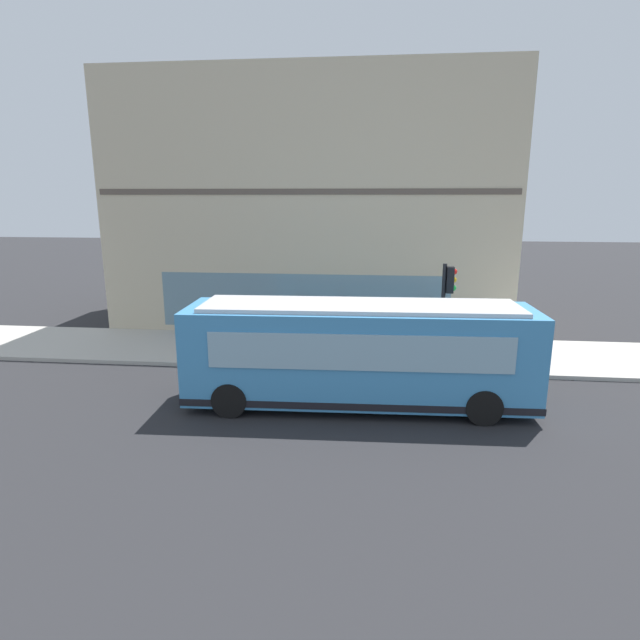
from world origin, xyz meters
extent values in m
plane|color=#262628|center=(0.00, 0.00, 0.00)|extent=(120.00, 120.00, 0.00)
cube|color=#B2ADA3|center=(4.88, 0.00, 0.07)|extent=(4.56, 40.00, 0.15)
cube|color=beige|center=(11.40, 0.00, 5.68)|extent=(8.48, 18.02, 11.36)
cube|color=brown|center=(7.31, 0.00, 6.25)|extent=(0.36, 17.66, 0.24)
cube|color=slate|center=(7.21, 0.00, 1.60)|extent=(0.12, 12.61, 2.40)
cube|color=#3F8CC6|center=(-0.22, -2.67, 1.60)|extent=(2.83, 10.08, 2.70)
cube|color=silver|center=(-0.22, -2.67, 3.01)|extent=(2.42, 9.07, 0.12)
cube|color=#8CB2C6|center=(-0.38, 2.31, 2.05)|extent=(2.20, 0.15, 1.20)
cube|color=#8CB2C6|center=(1.05, -2.63, 2.00)|extent=(0.33, 8.20, 1.00)
cube|color=#8CB2C6|center=(-1.49, -2.71, 2.00)|extent=(0.33, 8.20, 1.00)
cube|color=black|center=(-0.22, -2.67, 0.43)|extent=(2.87, 10.12, 0.20)
cylinder|color=black|center=(0.81, 0.97, 0.50)|extent=(0.33, 1.01, 1.00)
cylinder|color=black|center=(-1.49, 0.89, 0.50)|extent=(0.33, 1.01, 1.00)
cylinder|color=black|center=(1.04, -6.03, 0.50)|extent=(0.33, 1.01, 1.00)
cylinder|color=black|center=(-1.25, -6.10, 0.50)|extent=(0.33, 1.01, 1.00)
cylinder|color=black|center=(3.06, -5.44, 2.00)|extent=(0.14, 0.14, 3.69)
cube|color=black|center=(3.06, -5.63, 3.29)|extent=(0.32, 0.24, 0.90)
sphere|color=red|center=(3.06, -5.76, 3.57)|extent=(0.20, 0.20, 0.20)
sphere|color=yellow|center=(3.06, -5.76, 3.29)|extent=(0.20, 0.20, 0.20)
sphere|color=green|center=(3.06, -5.76, 3.01)|extent=(0.20, 0.20, 0.20)
cylinder|color=gold|center=(6.29, -2.34, 0.43)|extent=(0.24, 0.24, 0.55)
sphere|color=gold|center=(6.29, -2.34, 0.78)|extent=(0.22, 0.22, 0.22)
cylinder|color=gold|center=(6.29, -2.51, 0.48)|extent=(0.10, 0.12, 0.10)
cylinder|color=gold|center=(6.46, -2.34, 0.48)|extent=(0.12, 0.10, 0.10)
cylinder|color=#99994C|center=(4.63, 3.06, 0.58)|extent=(0.14, 0.14, 0.86)
cylinder|color=#99994C|center=(4.47, 3.14, 0.58)|extent=(0.14, 0.14, 0.86)
cylinder|color=#B23338|center=(4.55, 3.10, 1.35)|extent=(0.32, 0.32, 0.68)
sphere|color=brown|center=(4.55, 3.10, 1.80)|extent=(0.23, 0.23, 0.23)
cylinder|color=#99994C|center=(4.39, -1.45, 0.56)|extent=(0.14, 0.14, 0.83)
cylinder|color=#99994C|center=(4.40, -1.63, 0.56)|extent=(0.14, 0.14, 0.83)
cylinder|color=#3359A5|center=(4.39, -1.54, 1.31)|extent=(0.32, 0.32, 0.66)
sphere|color=#9E704C|center=(4.39, -1.54, 1.75)|extent=(0.22, 0.22, 0.22)
cube|color=#263F99|center=(4.02, 1.06, 0.60)|extent=(0.44, 0.40, 0.90)
cube|color=#8CB2C6|center=(4.02, 0.85, 0.78)|extent=(0.35, 0.03, 0.30)
camera|label=1|loc=(-14.69, -3.06, 6.05)|focal=28.97mm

